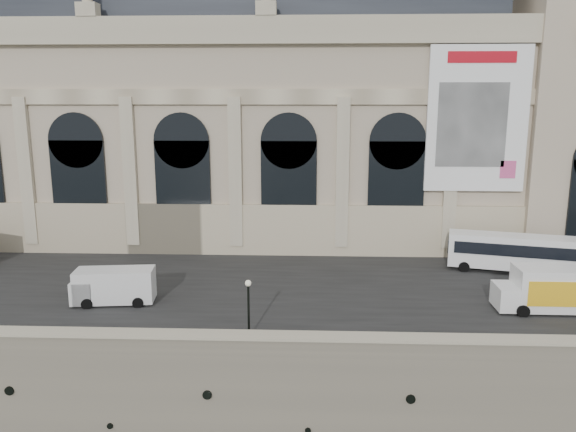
# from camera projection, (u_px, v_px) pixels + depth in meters

# --- Properties ---
(quay) EXTENTS (160.00, 70.00, 6.00)m
(quay) POSITION_uv_depth(u_px,v_px,m) (243.00, 249.00, 67.75)
(quay) COLOR gray
(quay) RESTS_ON ground
(street) EXTENTS (160.00, 24.00, 0.06)m
(street) POSITION_uv_depth(u_px,v_px,m) (213.00, 280.00, 46.59)
(street) COLOR #2D2D2D
(street) RESTS_ON quay
(parapet) EXTENTS (160.00, 1.40, 1.21)m
(parapet) POSITION_uv_depth(u_px,v_px,m) (174.00, 342.00, 33.36)
(parapet) COLOR gray
(parapet) RESTS_ON quay
(museum) EXTENTS (69.00, 18.70, 29.10)m
(museum) POSITION_uv_depth(u_px,v_px,m) (181.00, 109.00, 60.50)
(museum) COLOR #B8A68D
(museum) RESTS_ON quay
(clock_pavilion) EXTENTS (13.00, 14.72, 36.70)m
(clock_pavilion) POSITION_uv_depth(u_px,v_px,m) (574.00, 72.00, 55.30)
(clock_pavilion) COLOR #B8A68D
(clock_pavilion) RESTS_ON quay
(bus_right) EXTENTS (11.47, 5.00, 3.31)m
(bus_right) POSITION_uv_depth(u_px,v_px,m) (516.00, 252.00, 48.41)
(bus_right) COLOR white
(bus_right) RESTS_ON quay
(van_c) EXTENTS (6.07, 2.93, 2.61)m
(van_c) POSITION_uv_depth(u_px,v_px,m) (110.00, 286.00, 41.16)
(van_c) COLOR silver
(van_c) RESTS_ON quay
(box_truck) EXTENTS (8.03, 2.90, 3.23)m
(box_truck) POSITION_uv_depth(u_px,v_px,m) (556.00, 290.00, 39.58)
(box_truck) COLOR white
(box_truck) RESTS_ON quay
(lamp_right) EXTENTS (0.39, 0.39, 3.86)m
(lamp_right) POSITION_uv_depth(u_px,v_px,m) (249.00, 310.00, 34.99)
(lamp_right) COLOR black
(lamp_right) RESTS_ON quay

